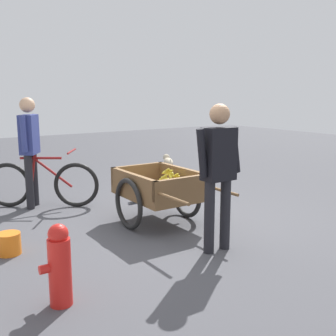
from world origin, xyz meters
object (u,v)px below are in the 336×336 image
object	(u,v)px
fruit_cart	(158,190)
bicycle	(42,184)
plastic_bucket	(9,244)
dog	(168,162)
cyclist_person	(29,143)
fire_hydrant	(59,265)
vendor_person	(218,165)

from	to	relation	value
fruit_cart	bicycle	world-z (taller)	bicycle
plastic_bucket	dog	bearing A→B (deg)	-56.00
cyclist_person	fire_hydrant	distance (m)	3.13
fruit_cart	bicycle	size ratio (longest dim) A/B	1.18
bicycle	fire_hydrant	size ratio (longest dim) A/B	2.10
vendor_person	dog	world-z (taller)	vendor_person
fruit_cart	fire_hydrant	xyz separation A→B (m)	(-1.31, 1.78, -0.10)
vendor_person	plastic_bucket	world-z (taller)	vendor_person
fruit_cart	fire_hydrant	world-z (taller)	fruit_cart
cyclist_person	dog	distance (m)	3.18
cyclist_person	plastic_bucket	distance (m)	2.02
vendor_person	plastic_bucket	bearing A→B (deg)	58.34
fire_hydrant	fruit_cart	bearing A→B (deg)	-53.62
vendor_person	cyclist_person	bearing A→B (deg)	21.57
fruit_cart	cyclist_person	distance (m)	2.09
vendor_person	cyclist_person	world-z (taller)	cyclist_person
bicycle	fire_hydrant	world-z (taller)	bicycle
fruit_cart	plastic_bucket	bearing A→B (deg)	89.97
fruit_cart	dog	size ratio (longest dim) A/B	2.66
fruit_cart	bicycle	xyz separation A→B (m)	(1.60, 0.99, -0.09)
dog	fire_hydrant	world-z (taller)	fire_hydrant
cyclist_person	fire_hydrant	size ratio (longest dim) A/B	2.39
vendor_person	bicycle	xyz separation A→B (m)	(2.74, 0.99, -0.57)
dog	fire_hydrant	size ratio (longest dim) A/B	0.93
bicycle	cyclist_person	distance (m)	0.62
vendor_person	bicycle	size ratio (longest dim) A/B	1.11
plastic_bucket	vendor_person	bearing A→B (deg)	-121.66
dog	fire_hydrant	distance (m)	5.30
cyclist_person	dog	xyz separation A→B (m)	(0.84, -2.99, -0.69)
bicycle	plastic_bucket	bearing A→B (deg)	151.44
vendor_person	fire_hydrant	world-z (taller)	vendor_person
bicycle	fire_hydrant	xyz separation A→B (m)	(-2.91, 0.79, -0.02)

